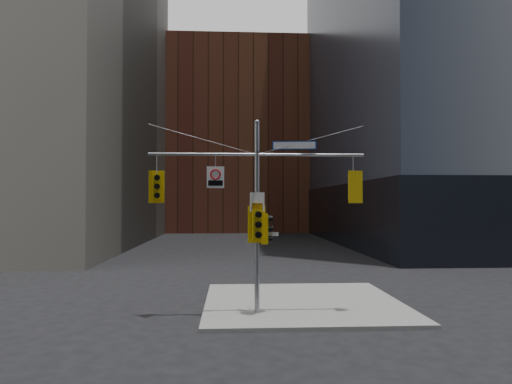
{
  "coord_description": "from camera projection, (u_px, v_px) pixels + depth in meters",
  "views": [
    {
      "loc": [
        -0.95,
        -14.83,
        4.21
      ],
      "look_at": [
        -0.04,
        2.0,
        4.61
      ],
      "focal_mm": 32.0,
      "sensor_mm": 36.0,
      "label": 1
    }
  ],
  "objects": [
    {
      "name": "brick_midrise",
      "position": [
        237.0,
        142.0,
        72.99
      ],
      "size": [
        26.0,
        20.0,
        28.0
      ],
      "primitive_type": "cube",
      "color": "brown",
      "rests_on": "ground"
    },
    {
      "name": "ground",
      "position": [
        261.0,
        333.0,
        14.76
      ],
      "size": [
        160.0,
        160.0,
        0.0
      ],
      "primitive_type": "plane",
      "color": "black",
      "rests_on": "ground"
    },
    {
      "name": "street_blade_ew",
      "position": [
        269.0,
        234.0,
        16.85
      ],
      "size": [
        0.7,
        0.11,
        0.14
      ],
      "rotation": [
        0.0,
        0.0,
        -0.12
      ],
      "color": "silver",
      "rests_on": "ground"
    },
    {
      "name": "traffic_light_east_arm",
      "position": [
        353.0,
        187.0,
        17.06
      ],
      "size": [
        0.57,
        0.53,
        1.21
      ],
      "rotation": [
        0.0,
        0.0,
        3.39
      ],
      "color": "gold",
      "rests_on": "ground"
    },
    {
      "name": "street_blade_ns",
      "position": [
        256.0,
        241.0,
        17.27
      ],
      "size": [
        0.05,
        0.79,
        0.16
      ],
      "rotation": [
        0.0,
        0.0,
        0.02
      ],
      "color": "#145926",
      "rests_on": "ground"
    },
    {
      "name": "traffic_light_west_arm",
      "position": [
        157.0,
        187.0,
        16.67
      ],
      "size": [
        0.57,
        0.52,
        1.2
      ],
      "rotation": [
        0.0,
        0.0,
        0.21
      ],
      "color": "gold",
      "rests_on": "ground"
    },
    {
      "name": "sidewalk_corner",
      "position": [
        303.0,
        303.0,
        18.86
      ],
      "size": [
        8.0,
        8.0,
        0.15
      ],
      "primitive_type": "cube",
      "color": "gray",
      "rests_on": "ground"
    },
    {
      "name": "regulatory_sign_pole",
      "position": [
        257.0,
        203.0,
        16.73
      ],
      "size": [
        0.54,
        0.1,
        0.71
      ],
      "rotation": [
        0.0,
        0.0,
        0.12
      ],
      "color": "silver",
      "rests_on": "ground"
    },
    {
      "name": "traffic_light_pole_front",
      "position": [
        257.0,
        224.0,
        16.56
      ],
      "size": [
        0.65,
        0.55,
        1.36
      ],
      "rotation": [
        0.0,
        0.0,
        0.11
      ],
      "color": "gold",
      "rests_on": "ground"
    },
    {
      "name": "traffic_light_pole_side",
      "position": [
        266.0,
        229.0,
        16.85
      ],
      "size": [
        0.44,
        0.37,
        1.12
      ],
      "rotation": [
        0.0,
        0.0,
        1.53
      ],
      "color": "gold",
      "rests_on": "ground"
    },
    {
      "name": "podium_ne",
      "position": [
        505.0,
        214.0,
        48.28
      ],
      "size": [
        36.4,
        36.4,
        6.0
      ],
      "primitive_type": "cube",
      "color": "black",
      "rests_on": "ground"
    },
    {
      "name": "signal_assembly",
      "position": [
        257.0,
        197.0,
        16.85
      ],
      "size": [
        8.0,
        0.8,
        7.3
      ],
      "color": "gray",
      "rests_on": "ground"
    },
    {
      "name": "street_sign_blade",
      "position": [
        294.0,
        145.0,
        16.97
      ],
      "size": [
        1.65,
        0.22,
        0.32
      ],
      "rotation": [
        0.0,
        0.0,
        -0.11
      ],
      "color": "navy",
      "rests_on": "ground"
    },
    {
      "name": "regulatory_sign_arm",
      "position": [
        215.0,
        177.0,
        16.76
      ],
      "size": [
        0.64,
        0.07,
        0.8
      ],
      "rotation": [
        0.0,
        0.0,
        0.02
      ],
      "color": "silver",
      "rests_on": "ground"
    }
  ]
}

